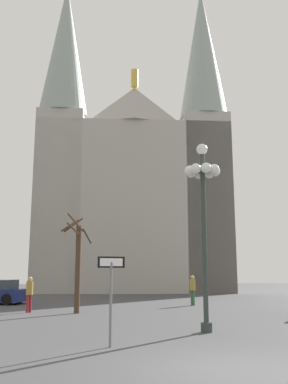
{
  "coord_description": "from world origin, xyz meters",
  "views": [
    {
      "loc": [
        -2.87,
        -8.35,
        1.88
      ],
      "look_at": [
        0.43,
        17.21,
        6.71
      ],
      "focal_mm": 39.71,
      "sensor_mm": 36.0,
      "label": 1
    }
  ],
  "objects_px": {
    "cathedral": "(133,190)",
    "pedestrian_standing": "(29,291)",
    "pedestrian_walking": "(193,287)",
    "street_lamp": "(203,197)",
    "bare_tree": "(77,262)",
    "one_way_arrow_sign": "(111,286)"
  },
  "relations": [
    {
      "from": "cathedral",
      "to": "one_way_arrow_sign",
      "type": "relative_size",
      "value": 13.88
    },
    {
      "from": "one_way_arrow_sign",
      "to": "pedestrian_standing",
      "type": "height_order",
      "value": "one_way_arrow_sign"
    },
    {
      "from": "one_way_arrow_sign",
      "to": "bare_tree",
      "type": "height_order",
      "value": "bare_tree"
    },
    {
      "from": "bare_tree",
      "to": "pedestrian_walking",
      "type": "height_order",
      "value": "bare_tree"
    },
    {
      "from": "street_lamp",
      "to": "pedestrian_standing",
      "type": "distance_m",
      "value": 10.34
    },
    {
      "from": "cathedral",
      "to": "pedestrian_standing",
      "type": "distance_m",
      "value": 23.71
    },
    {
      "from": "bare_tree",
      "to": "one_way_arrow_sign",
      "type": "bearing_deg",
      "value": -83.03
    },
    {
      "from": "bare_tree",
      "to": "pedestrian_standing",
      "type": "height_order",
      "value": "bare_tree"
    },
    {
      "from": "pedestrian_walking",
      "to": "pedestrian_standing",
      "type": "height_order",
      "value": "pedestrian_walking"
    },
    {
      "from": "one_way_arrow_sign",
      "to": "bare_tree",
      "type": "relative_size",
      "value": 0.49
    },
    {
      "from": "street_lamp",
      "to": "bare_tree",
      "type": "bearing_deg",
      "value": 122.09
    },
    {
      "from": "street_lamp",
      "to": "pedestrian_standing",
      "type": "height_order",
      "value": "street_lamp"
    },
    {
      "from": "pedestrian_walking",
      "to": "pedestrian_standing",
      "type": "xyz_separation_m",
      "value": [
        -8.57,
        -3.12,
        -0.02
      ]
    },
    {
      "from": "one_way_arrow_sign",
      "to": "street_lamp",
      "type": "relative_size",
      "value": 0.37
    },
    {
      "from": "one_way_arrow_sign",
      "to": "street_lamp",
      "type": "height_order",
      "value": "street_lamp"
    },
    {
      "from": "cathedral",
      "to": "pedestrian_walking",
      "type": "distance_m",
      "value": 19.91
    },
    {
      "from": "one_way_arrow_sign",
      "to": "street_lamp",
      "type": "bearing_deg",
      "value": 35.94
    },
    {
      "from": "cathedral",
      "to": "pedestrian_walking",
      "type": "height_order",
      "value": "cathedral"
    },
    {
      "from": "pedestrian_walking",
      "to": "bare_tree",
      "type": "bearing_deg",
      "value": -149.6
    },
    {
      "from": "cathedral",
      "to": "one_way_arrow_sign",
      "type": "bearing_deg",
      "value": -96.8
    },
    {
      "from": "cathedral",
      "to": "pedestrian_walking",
      "type": "relative_size",
      "value": 18.88
    },
    {
      "from": "cathedral",
      "to": "bare_tree",
      "type": "bearing_deg",
      "value": -102.46
    }
  ]
}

